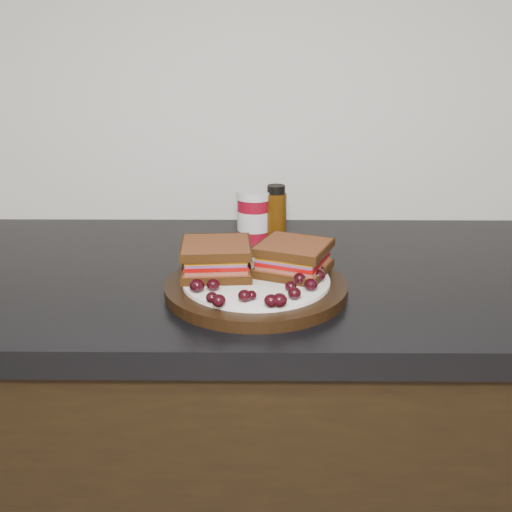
{
  "coord_description": "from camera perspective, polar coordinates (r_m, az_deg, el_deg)",
  "views": [
    {
      "loc": [
        0.29,
        0.78,
        1.25
      ],
      "look_at": [
        0.28,
        1.59,
        0.96
      ],
      "focal_mm": 40.0,
      "sensor_mm": 36.0,
      "label": 1
    }
  ],
  "objects": [
    {
      "name": "grape_13",
      "position": [
        0.89,
        6.37,
        -1.42
      ],
      "size": [
        0.02,
        0.02,
        0.02
      ],
      "primitive_type": "ellipsoid",
      "color": "black",
      "rests_on": "plate"
    },
    {
      "name": "grape_12",
      "position": [
        0.86,
        6.31,
        -1.95
      ],
      "size": [
        0.02,
        0.02,
        0.02
      ],
      "primitive_type": "ellipsoid",
      "color": "black",
      "rests_on": "plate"
    },
    {
      "name": "grape_4",
      "position": [
        0.79,
        -1.16,
        -4.0
      ],
      "size": [
        0.02,
        0.02,
        0.02
      ],
      "primitive_type": "ellipsoid",
      "color": "black",
      "rests_on": "plate"
    },
    {
      "name": "grape_19",
      "position": [
        0.88,
        -5.33,
        -1.49
      ],
      "size": [
        0.02,
        0.02,
        0.02
      ],
      "primitive_type": "ellipsoid",
      "color": "black",
      "rests_on": "plate"
    },
    {
      "name": "grape_8",
      "position": [
        0.8,
        3.86,
        -3.75
      ],
      "size": [
        0.02,
        0.02,
        0.02
      ],
      "primitive_type": "ellipsoid",
      "color": "black",
      "rests_on": "plate"
    },
    {
      "name": "grape_11",
      "position": [
        0.85,
        4.43,
        -2.27
      ],
      "size": [
        0.02,
        0.02,
        0.02
      ],
      "primitive_type": "ellipsoid",
      "color": "black",
      "rests_on": "plate"
    },
    {
      "name": "grape_14",
      "position": [
        0.91,
        4.99,
        -0.78
      ],
      "size": [
        0.02,
        0.02,
        0.01
      ],
      "primitive_type": "ellipsoid",
      "color": "black",
      "rests_on": "plate"
    },
    {
      "name": "countertop",
      "position": [
        1.03,
        -15.69,
        -2.07
      ],
      "size": [
        3.98,
        0.6,
        0.04
      ],
      "primitive_type": "cube",
      "color": "black",
      "rests_on": "base_cabinets"
    },
    {
      "name": "grape_0",
      "position": [
        0.82,
        -5.93,
        -2.95
      ],
      "size": [
        0.02,
        0.02,
        0.02
      ],
      "primitive_type": "ellipsoid",
      "color": "black",
      "rests_on": "plate"
    },
    {
      "name": "grape_9",
      "position": [
        0.82,
        3.49,
        -3.05
      ],
      "size": [
        0.02,
        0.02,
        0.02
      ],
      "primitive_type": "ellipsoid",
      "color": "black",
      "rests_on": "plate"
    },
    {
      "name": "grape_23",
      "position": [
        0.89,
        -6.63,
        -1.18
      ],
      "size": [
        0.02,
        0.02,
        0.02
      ],
      "primitive_type": "ellipsoid",
      "color": "black",
      "rests_on": "plate"
    },
    {
      "name": "grape_5",
      "position": [
        0.79,
        -0.46,
        -3.95
      ],
      "size": [
        0.02,
        0.02,
        0.01
      ],
      "primitive_type": "ellipsoid",
      "color": "black",
      "rests_on": "plate"
    },
    {
      "name": "grape_2",
      "position": [
        0.79,
        -4.44,
        -4.15
      ],
      "size": [
        0.02,
        0.02,
        0.02
      ],
      "primitive_type": "ellipsoid",
      "color": "black",
      "rests_on": "plate"
    },
    {
      "name": "sandwich_right",
      "position": [
        0.89,
        3.75,
        -0.18
      ],
      "size": [
        0.14,
        0.14,
        0.05
      ],
      "primitive_type": null,
      "rotation": [
        0.0,
        0.0,
        -0.39
      ],
      "color": "brown",
      "rests_on": "plate"
    },
    {
      "name": "grape_21",
      "position": [
        0.9,
        -2.44,
        -0.91
      ],
      "size": [
        0.02,
        0.02,
        0.02
      ],
      "primitive_type": "ellipsoid",
      "color": "black",
      "rests_on": "plate"
    },
    {
      "name": "grape_15",
      "position": [
        0.9,
        2.74,
        -0.89
      ],
      "size": [
        0.02,
        0.02,
        0.02
      ],
      "primitive_type": "ellipsoid",
      "color": "black",
      "rests_on": "plate"
    },
    {
      "name": "grape_20",
      "position": [
        0.86,
        -4.47,
        -2.04
      ],
      "size": [
        0.02,
        0.02,
        0.02
      ],
      "primitive_type": "ellipsoid",
      "color": "black",
      "rests_on": "plate"
    },
    {
      "name": "grape_10",
      "position": [
        0.83,
        5.52,
        -2.87
      ],
      "size": [
        0.02,
        0.02,
        0.02
      ],
      "primitive_type": "ellipsoid",
      "color": "black",
      "rests_on": "plate"
    },
    {
      "name": "grape_1",
      "position": [
        0.83,
        -4.3,
        -2.88
      ],
      "size": [
        0.02,
        0.02,
        0.02
      ],
      "primitive_type": "ellipsoid",
      "color": "black",
      "rests_on": "plate"
    },
    {
      "name": "plate",
      "position": [
        0.88,
        -0.0,
        -3.14
      ],
      "size": [
        0.28,
        0.28,
        0.02
      ],
      "primitive_type": "cylinder",
      "color": "black",
      "rests_on": "countertop"
    },
    {
      "name": "grape_7",
      "position": [
        0.77,
        2.36,
        -4.45
      ],
      "size": [
        0.02,
        0.02,
        0.02
      ],
      "primitive_type": "ellipsoid",
      "color": "black",
      "rests_on": "plate"
    },
    {
      "name": "grape_18",
      "position": [
        0.89,
        -4.9,
        -1.09
      ],
      "size": [
        0.02,
        0.02,
        0.02
      ],
      "primitive_type": "ellipsoid",
      "color": "black",
      "rests_on": "plate"
    },
    {
      "name": "grape_17",
      "position": [
        0.9,
        -3.08,
        -0.95
      ],
      "size": [
        0.02,
        0.02,
        0.02
      ],
      "primitive_type": "ellipsoid",
      "color": "black",
      "rests_on": "plate"
    },
    {
      "name": "sandwich_left",
      "position": [
        0.89,
        -4.0,
        -0.23
      ],
      "size": [
        0.11,
        0.11,
        0.05
      ],
      "primitive_type": null,
      "rotation": [
        0.0,
        0.0,
        0.07
      ],
      "color": "brown",
      "rests_on": "plate"
    },
    {
      "name": "base_cabinets",
      "position": [
        1.26,
        -13.71,
        -21.41
      ],
      "size": [
        3.96,
        0.58,
        0.86
      ],
      "primitive_type": "cube",
      "color": "black",
      "rests_on": "ground_plane"
    },
    {
      "name": "grape_3",
      "position": [
        0.77,
        -3.74,
        -4.48
      ],
      "size": [
        0.02,
        0.02,
        0.02
      ],
      "primitive_type": "ellipsoid",
      "color": "black",
      "rests_on": "plate"
    },
    {
      "name": "oil_bottle",
      "position": [
        1.1,
        2.0,
        4.18
      ],
      "size": [
        0.05,
        0.05,
        0.11
      ],
      "primitive_type": "cylinder",
      "rotation": [
        0.0,
        0.0,
        -0.22
      ],
      "color": "#462607",
      "rests_on": "countertop"
    },
    {
      "name": "grape_16",
      "position": [
        0.92,
        -3.81,
        -0.68
      ],
      "size": [
        0.02,
        0.02,
        0.02
      ],
      "primitive_type": "ellipsoid",
      "color": "black",
      "rests_on": "plate"
    },
    {
      "name": "condiment_jar",
      "position": [
        1.11,
        -0.18,
        4.0
      ],
      "size": [
        0.09,
        0.09,
        0.1
      ],
      "primitive_type": "cylinder",
      "rotation": [
        0.0,
        0.0,
        -0.35
      ],
      "color": "maroon",
      "rests_on": "countertop"
    },
    {
      "name": "grape_6",
      "position": [
        0.77,
        1.53,
        -4.51
      ],
      "size": [
        0.02,
        0.02,
        0.02
      ],
      "primitive_type": "ellipsoid",
      "color": "black",
      "rests_on": "plate"
    },
    {
      "name": "grape_22",
      "position": [
        0.89,
        -3.91,
        -1.21
      ],
      "size": [
        0.02,
        0.02,
        0.01
      ],
      "primitive_type": "ellipsoid",
      "color": "black",
      "rests_on": "plate"
    }
  ]
}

